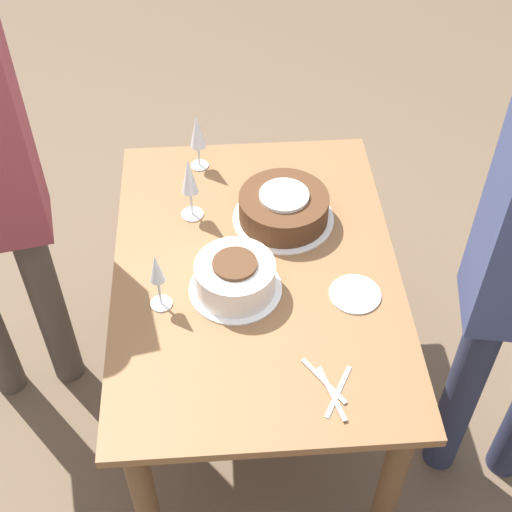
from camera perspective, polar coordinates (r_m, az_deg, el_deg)
ground_plane at (r=2.73m, az=0.00°, el=-11.55°), size 12.00×12.00×0.00m
dining_table at (r=2.24m, az=0.00°, el=-3.17°), size 1.22×0.86×0.74m
cake_center_white at (r=2.05m, az=-1.68°, el=-1.71°), size 0.27×0.27×0.12m
cake_front_chocolate at (r=2.26m, az=2.23°, el=3.88°), size 0.32×0.32×0.11m
wine_glass_near at (r=2.22m, az=-5.36°, el=6.16°), size 0.07×0.07×0.23m
wine_glass_far at (r=2.42m, az=-4.71°, el=9.77°), size 0.06×0.06×0.21m
wine_glass_extra at (r=1.96m, az=-7.94°, el=-1.32°), size 0.06×0.06×0.20m
dessert_plate_left at (r=2.09m, az=7.93°, el=-3.05°), size 0.15×0.15×0.01m
fork_pile at (r=1.88m, az=6.04°, el=-10.50°), size 0.20×0.13×0.01m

